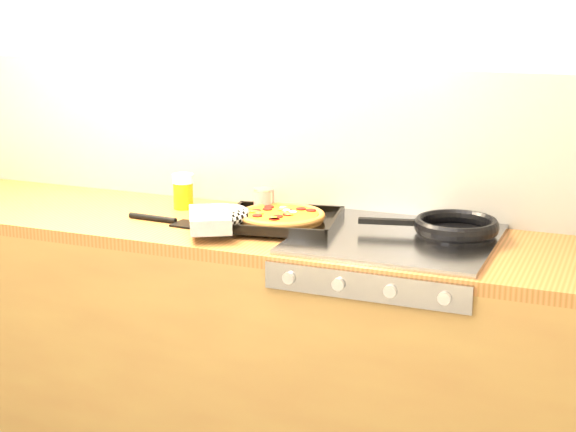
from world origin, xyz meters
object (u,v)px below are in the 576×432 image
at_px(pizza_on_tray, 262,217).
at_px(tomato_can, 264,203).
at_px(frying_pan, 454,227).
at_px(juice_glass, 183,191).

relative_size(pizza_on_tray, tomato_can, 4.85).
distance_m(pizza_on_tray, tomato_can, 0.16).
xyz_separation_m(pizza_on_tray, frying_pan, (0.60, 0.12, -0.00)).
xyz_separation_m(tomato_can, juice_glass, (-0.31, 0.01, 0.01)).
height_order(pizza_on_tray, juice_glass, juice_glass).
xyz_separation_m(pizza_on_tray, juice_glass, (-0.37, 0.16, 0.02)).
height_order(pizza_on_tray, frying_pan, pizza_on_tray).
distance_m(pizza_on_tray, frying_pan, 0.61).
bearing_deg(tomato_can, pizza_on_tray, -68.22).
height_order(frying_pan, tomato_can, tomato_can).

